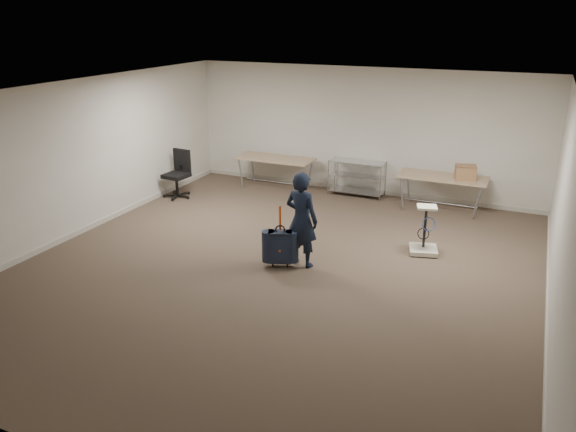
% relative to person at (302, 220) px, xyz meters
% --- Properties ---
extents(ground, '(9.00, 9.00, 0.00)m').
position_rel_person_xyz_m(ground, '(-0.29, -0.28, -0.79)').
color(ground, '#433428').
rests_on(ground, ground).
extents(room_shell, '(8.00, 9.00, 9.00)m').
position_rel_person_xyz_m(room_shell, '(-0.29, 1.10, -0.74)').
color(room_shell, beige).
rests_on(room_shell, ground).
extents(folding_table_left, '(1.80, 0.75, 0.73)m').
position_rel_person_xyz_m(folding_table_left, '(-2.19, 3.67, -0.11)').
color(folding_table_left, '#8B6E55').
rests_on(folding_table_left, ground).
extents(folding_table_right, '(1.80, 0.75, 0.73)m').
position_rel_person_xyz_m(folding_table_right, '(1.61, 3.67, -0.11)').
color(folding_table_right, '#8B6E55').
rests_on(folding_table_right, ground).
extents(wire_shelf, '(1.22, 0.47, 0.80)m').
position_rel_person_xyz_m(wire_shelf, '(-0.29, 3.92, -0.34)').
color(wire_shelf, silver).
rests_on(wire_shelf, ground).
extents(person, '(0.63, 0.47, 1.57)m').
position_rel_person_xyz_m(person, '(0.00, 0.00, 0.00)').
color(person, black).
rests_on(person, ground).
extents(suitcase, '(0.43, 0.34, 1.04)m').
position_rel_person_xyz_m(suitcase, '(-0.28, -0.22, -0.43)').
color(suitcase, black).
rests_on(suitcase, ground).
extents(office_chair, '(0.63, 0.63, 1.05)m').
position_rel_person_xyz_m(office_chair, '(-3.90, 2.21, -0.47)').
color(office_chair, black).
rests_on(office_chair, ground).
extents(equipment_cart, '(0.57, 0.57, 0.85)m').
position_rel_person_xyz_m(equipment_cart, '(1.74, 1.29, -0.56)').
color(equipment_cart, silver).
rests_on(equipment_cart, ground).
extents(cardboard_box, '(0.46, 0.39, 0.30)m').
position_rel_person_xyz_m(cardboard_box, '(2.05, 3.60, 0.09)').
color(cardboard_box, olive).
rests_on(cardboard_box, folding_table_right).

